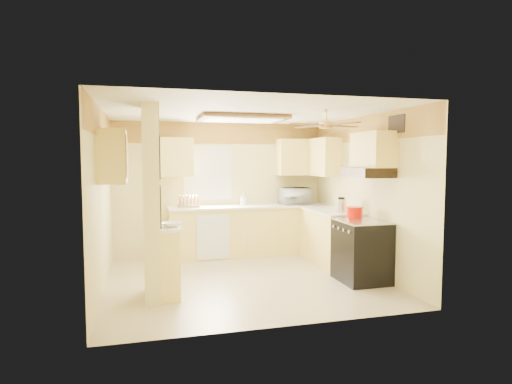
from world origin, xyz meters
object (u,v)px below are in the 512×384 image
object	(u,v)px
bowl	(172,225)
dutch_oven	(355,212)
stove	(362,251)
microwave	(295,196)
kettle	(341,205)

from	to	relation	value
bowl	dutch_oven	bearing A→B (deg)	6.99
stove	dutch_oven	size ratio (longest dim) A/B	3.57
microwave	bowl	xyz separation A→B (m)	(-2.51, -2.23, -0.13)
stove	bowl	distance (m)	2.81
stove	microwave	xyz separation A→B (m)	(-0.25, 2.16, 0.64)
dutch_oven	kettle	distance (m)	0.49
kettle	microwave	bearing A→B (deg)	101.75
kettle	stove	bearing A→B (deg)	-92.78
dutch_oven	bowl	bearing A→B (deg)	-173.01
stove	microwave	distance (m)	2.27
microwave	bowl	size ratio (longest dim) A/B	2.31
kettle	bowl	bearing A→B (deg)	-163.59
bowl	kettle	distance (m)	2.92
bowl	kettle	bearing A→B (deg)	16.41
microwave	kettle	distance (m)	1.43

